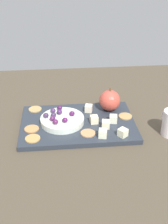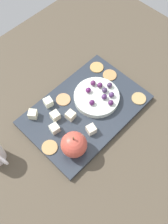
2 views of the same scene
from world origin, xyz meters
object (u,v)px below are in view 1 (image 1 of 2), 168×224
at_px(cheese_cube_5, 123,133).
at_px(cheese_cube_4, 89,108).
at_px(grape_6, 72,114).
at_px(grape_3, 55,122).
at_px(cracker_4, 32,129).
at_px(grape_4, 46,115).
at_px(grape_8, 60,108).
at_px(cracker_3, 88,133).
at_px(grape_5, 53,111).
at_px(grape_1, 54,115).
at_px(grape_7, 65,120).
at_px(cheese_cube_3, 103,133).
at_px(cheese_cube_1, 94,119).
at_px(cracker_1, 33,139).
at_px(cracker_2, 35,109).
at_px(apple_whole, 110,100).
at_px(grape_0, 59,112).
at_px(cracker_0, 125,116).
at_px(cheese_cube_0, 113,119).
at_px(cheese_cube_2, 106,124).
at_px(grape_2, 52,119).
at_px(serving_dish, 62,120).
at_px(platter, 78,124).

bearing_deg(cheese_cube_5, cheese_cube_4, 118.24).
bearing_deg(grape_6, grape_3, -138.95).
height_order(cracker_4, grape_6, grape_6).
distance_m(grape_4, grape_8, 0.07).
bearing_deg(grape_3, cracker_3, -19.84).
bearing_deg(grape_5, grape_3, -84.01).
xyz_separation_m(grape_1, grape_7, (0.04, -0.04, 0.00)).
xyz_separation_m(cheese_cube_3, cheese_cube_5, (0.07, -0.00, 0.00)).
xyz_separation_m(grape_5, grape_6, (0.07, -0.03, -0.00)).
bearing_deg(cheese_cube_1, cracker_1, -159.21).
bearing_deg(cracker_2, cracker_1, -89.53).
bearing_deg(grape_3, cheese_cube_1, 11.93).
bearing_deg(apple_whole, cheese_cube_3, -106.64).
bearing_deg(grape_7, grape_8, 100.38).
relative_size(cracker_4, grape_7, 2.54).
bearing_deg(grape_3, grape_0, 77.09).
bearing_deg(cheese_cube_3, cracker_0, 49.24).
xyz_separation_m(cheese_cube_0, cracker_0, (0.05, 0.03, -0.01)).
distance_m(apple_whole, grape_3, 0.23).
bearing_deg(cheese_cube_4, grape_4, -157.77).
height_order(cheese_cube_2, cracker_2, cheese_cube_2).
height_order(cheese_cube_2, grape_2, grape_2).
xyz_separation_m(serving_dish, grape_1, (-0.03, 0.01, 0.02)).
distance_m(platter, cheese_cube_1, 0.06).
bearing_deg(grape_1, grape_0, 39.07).
height_order(grape_1, grape_7, grape_7).
distance_m(grape_3, grape_4, 0.06).
xyz_separation_m(grape_0, grape_7, (0.02, -0.06, -0.00)).
xyz_separation_m(cracker_1, grape_6, (0.13, 0.10, 0.03)).
bearing_deg(cracker_3, platter, 109.32).
distance_m(cheese_cube_3, grape_5, 0.21).
xyz_separation_m(cheese_cube_4, grape_4, (-0.16, -0.06, 0.02)).
height_order(cheese_cube_5, grape_0, grape_0).
bearing_deg(grape_4, cheese_cube_3, -29.98).
bearing_deg(grape_7, cheese_cube_5, -20.91).
height_order(cheese_cube_0, grape_2, grape_2).
bearing_deg(grape_4, cracker_0, 2.32).
relative_size(cracker_0, grape_2, 2.54).
height_order(apple_whole, cheese_cube_1, apple_whole).
bearing_deg(apple_whole, cracker_0, -50.01).
bearing_deg(cheese_cube_1, cracker_4, -174.11).
bearing_deg(cheese_cube_5, cracker_2, 145.13).
distance_m(cheese_cube_1, grape_5, 0.15).
relative_size(cheese_cube_1, cracker_2, 0.54).
bearing_deg(apple_whole, grape_2, -156.38).
height_order(cheese_cube_3, grape_8, grape_8).
bearing_deg(grape_7, serving_dish, 105.49).
height_order(serving_dish, cheese_cube_2, cheese_cube_2).
height_order(grape_0, grape_8, same).
distance_m(grape_6, grape_8, 0.06).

